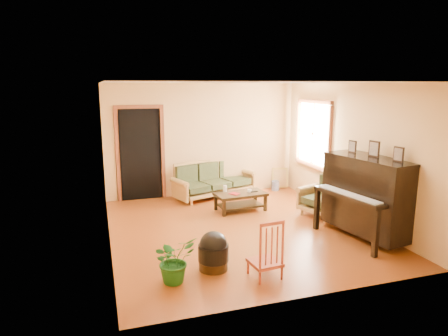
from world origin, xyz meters
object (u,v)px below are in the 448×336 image
object	(u,v)px
sofa	(214,179)
armchair	(323,196)
red_chair	(265,248)
footstool	(213,255)
ceramic_crock	(275,186)
coffee_table	(240,202)
piano	(368,198)
potted_plant	(174,260)

from	to	relation	value
sofa	armchair	bearing A→B (deg)	-68.87
armchair	red_chair	world-z (taller)	red_chair
footstool	ceramic_crock	bearing A→B (deg)	54.07
sofa	red_chair	size ratio (longest dim) A/B	2.30
coffee_table	piano	size ratio (longest dim) A/B	0.66
coffee_table	footstool	world-z (taller)	footstool
footstool	armchair	bearing A→B (deg)	30.05
ceramic_crock	potted_plant	bearing A→B (deg)	-130.10
coffee_table	sofa	bearing A→B (deg)	100.81
coffee_table	red_chair	distance (m)	2.94
sofa	potted_plant	world-z (taller)	sofa
ceramic_crock	sofa	bearing A→B (deg)	-176.92
coffee_table	potted_plant	xyz separation A→B (m)	(-1.88, -2.61, 0.12)
footstool	potted_plant	xyz separation A→B (m)	(-0.60, -0.20, 0.10)
footstool	sofa	bearing A→B (deg)	73.47
armchair	red_chair	bearing A→B (deg)	-156.40
piano	armchair	bearing A→B (deg)	86.60
coffee_table	piano	distance (m)	2.60
coffee_table	red_chair	world-z (taller)	red_chair
armchair	footstool	distance (m)	3.14
sofa	potted_plant	size ratio (longest dim) A/B	3.10
coffee_table	red_chair	xyz separation A→B (m)	(-0.68, -2.85, 0.23)
red_chair	armchair	bearing A→B (deg)	37.29
armchair	ceramic_crock	world-z (taller)	armchair
sofa	armchair	xyz separation A→B (m)	(1.65, -2.01, 0.00)
red_chair	coffee_table	bearing A→B (deg)	70.35
coffee_table	footstool	xyz separation A→B (m)	(-1.28, -2.42, 0.02)
sofa	piano	size ratio (longest dim) A/B	1.22
red_chair	ceramic_crock	xyz separation A→B (m)	(2.06, 4.10, -0.30)
sofa	ceramic_crock	distance (m)	1.62
sofa	ceramic_crock	bearing A→B (deg)	-15.22
footstool	red_chair	distance (m)	0.77
red_chair	footstool	bearing A→B (deg)	138.22
armchair	piano	xyz separation A→B (m)	(0.12, -1.18, 0.28)
sofa	potted_plant	bearing A→B (deg)	-132.00
potted_plant	coffee_table	bearing A→B (deg)	54.26
red_chair	sofa	bearing A→B (deg)	77.30
piano	ceramic_crock	distance (m)	3.33
sofa	piano	world-z (taller)	piano
armchair	ceramic_crock	bearing A→B (deg)	71.77
red_chair	ceramic_crock	distance (m)	4.59
sofa	red_chair	world-z (taller)	red_chair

